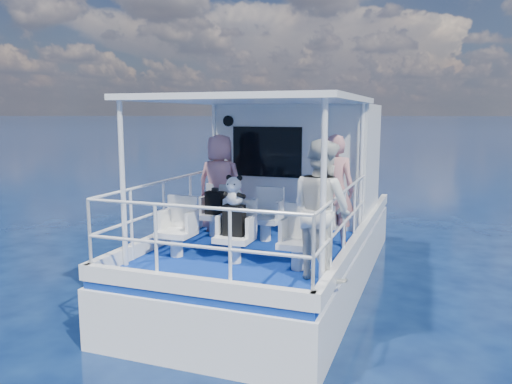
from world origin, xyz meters
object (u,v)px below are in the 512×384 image
passenger_stbd_aft (321,210)px  backpack_center (234,220)px  panda (234,190)px  passenger_port_fwd (220,183)px

passenger_stbd_aft → backpack_center: passenger_stbd_aft is taller
backpack_center → panda: (0.01, -0.01, 0.42)m
passenger_stbd_aft → panda: size_ratio=4.26×
passenger_stbd_aft → passenger_port_fwd: bearing=-4.5°
passenger_port_fwd → passenger_stbd_aft: size_ratio=0.98×
backpack_center → panda: size_ratio=1.05×
backpack_center → panda: 0.42m
backpack_center → panda: panda is taller
passenger_port_fwd → backpack_center: size_ratio=3.97×
panda → backpack_center: bearing=137.0°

